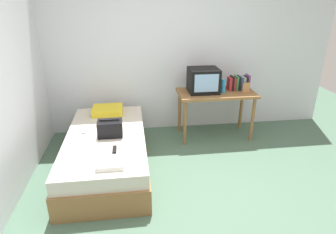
{
  "coord_description": "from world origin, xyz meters",
  "views": [
    {
      "loc": [
        -0.66,
        -2.52,
        2.08
      ],
      "look_at": [
        -0.2,
        0.98,
        0.59
      ],
      "focal_mm": 30.84,
      "sensor_mm": 36.0,
      "label": 1
    }
  ],
  "objects_px": {
    "tv": "(203,80)",
    "handbag": "(110,128)",
    "pillow": "(108,110)",
    "water_bottle": "(223,86)",
    "bed": "(107,151)",
    "magazine": "(88,146)",
    "desk": "(216,98)",
    "picture_frame": "(246,88)",
    "folded_towel": "(110,164)",
    "remote_silver": "(84,131)",
    "book_row": "(239,83)",
    "remote_dark": "(115,149)"
  },
  "relations": [
    {
      "from": "book_row",
      "to": "remote_dark",
      "type": "xyz_separation_m",
      "value": [
        -1.86,
        -1.2,
        -0.36
      ]
    },
    {
      "from": "bed",
      "to": "magazine",
      "type": "distance_m",
      "value": 0.42
    },
    {
      "from": "tv",
      "to": "magazine",
      "type": "distance_m",
      "value": 1.96
    },
    {
      "from": "desk",
      "to": "remote_silver",
      "type": "bearing_deg",
      "value": -162.83
    },
    {
      "from": "bed",
      "to": "remote_silver",
      "type": "bearing_deg",
      "value": 155.91
    },
    {
      "from": "bed",
      "to": "picture_frame",
      "type": "xyz_separation_m",
      "value": [
        2.06,
        0.62,
        0.58
      ]
    },
    {
      "from": "book_row",
      "to": "picture_frame",
      "type": "xyz_separation_m",
      "value": [
        0.06,
        -0.16,
        -0.03
      ]
    },
    {
      "from": "bed",
      "to": "book_row",
      "type": "xyz_separation_m",
      "value": [
        2.0,
        0.78,
        0.61
      ]
    },
    {
      "from": "desk",
      "to": "handbag",
      "type": "height_order",
      "value": "desk"
    },
    {
      "from": "book_row",
      "to": "pillow",
      "type": "height_order",
      "value": "book_row"
    },
    {
      "from": "water_bottle",
      "to": "pillow",
      "type": "bearing_deg",
      "value": 178.07
    },
    {
      "from": "tv",
      "to": "handbag",
      "type": "relative_size",
      "value": 1.47
    },
    {
      "from": "remote_dark",
      "to": "water_bottle",
      "type": "bearing_deg",
      "value": 34.36
    },
    {
      "from": "desk",
      "to": "handbag",
      "type": "distance_m",
      "value": 1.73
    },
    {
      "from": "bed",
      "to": "picture_frame",
      "type": "bearing_deg",
      "value": 16.87
    },
    {
      "from": "desk",
      "to": "folded_towel",
      "type": "distance_m",
      "value": 2.12
    },
    {
      "from": "handbag",
      "to": "book_row",
      "type": "bearing_deg",
      "value": 23.01
    },
    {
      "from": "handbag",
      "to": "magazine",
      "type": "xyz_separation_m",
      "value": [
        -0.25,
        -0.25,
        -0.1
      ]
    },
    {
      "from": "pillow",
      "to": "magazine",
      "type": "distance_m",
      "value": 1.02
    },
    {
      "from": "magazine",
      "to": "remote_silver",
      "type": "xyz_separation_m",
      "value": [
        -0.1,
        0.41,
        0.01
      ]
    },
    {
      "from": "water_bottle",
      "to": "folded_towel",
      "type": "xyz_separation_m",
      "value": [
        -1.61,
        -1.41,
        -0.35
      ]
    },
    {
      "from": "water_bottle",
      "to": "remote_silver",
      "type": "xyz_separation_m",
      "value": [
        -1.99,
        -0.54,
        -0.36
      ]
    },
    {
      "from": "pillow",
      "to": "handbag",
      "type": "bearing_deg",
      "value": -83.95
    },
    {
      "from": "folded_towel",
      "to": "pillow",
      "type": "bearing_deg",
      "value": 94.32
    },
    {
      "from": "folded_towel",
      "to": "handbag",
      "type": "bearing_deg",
      "value": 92.47
    },
    {
      "from": "desk",
      "to": "picture_frame",
      "type": "height_order",
      "value": "picture_frame"
    },
    {
      "from": "water_bottle",
      "to": "handbag",
      "type": "relative_size",
      "value": 0.68
    },
    {
      "from": "tv",
      "to": "book_row",
      "type": "bearing_deg",
      "value": 4.29
    },
    {
      "from": "water_bottle",
      "to": "remote_silver",
      "type": "relative_size",
      "value": 1.42
    },
    {
      "from": "picture_frame",
      "to": "pillow",
      "type": "xyz_separation_m",
      "value": [
        -2.07,
        0.1,
        -0.29
      ]
    },
    {
      "from": "desk",
      "to": "book_row",
      "type": "xyz_separation_m",
      "value": [
        0.36,
        0.07,
        0.2
      ]
    },
    {
      "from": "picture_frame",
      "to": "folded_towel",
      "type": "distance_m",
      "value": 2.41
    },
    {
      "from": "handbag",
      "to": "folded_towel",
      "type": "xyz_separation_m",
      "value": [
        0.03,
        -0.71,
        -0.07
      ]
    },
    {
      "from": "bed",
      "to": "water_bottle",
      "type": "relative_size",
      "value": 9.78
    },
    {
      "from": "tv",
      "to": "pillow",
      "type": "relative_size",
      "value": 1.01
    },
    {
      "from": "desk",
      "to": "remote_dark",
      "type": "xyz_separation_m",
      "value": [
        -1.5,
        -1.13,
        -0.16
      ]
    },
    {
      "from": "desk",
      "to": "handbag",
      "type": "bearing_deg",
      "value": -154.32
    },
    {
      "from": "desk",
      "to": "tv",
      "type": "height_order",
      "value": "tv"
    },
    {
      "from": "tv",
      "to": "magazine",
      "type": "relative_size",
      "value": 1.52
    },
    {
      "from": "desk",
      "to": "picture_frame",
      "type": "bearing_deg",
      "value": -11.81
    },
    {
      "from": "tv",
      "to": "handbag",
      "type": "xyz_separation_m",
      "value": [
        -1.36,
        -0.78,
        -0.35
      ]
    },
    {
      "from": "handbag",
      "to": "magazine",
      "type": "height_order",
      "value": "handbag"
    },
    {
      "from": "tv",
      "to": "water_bottle",
      "type": "bearing_deg",
      "value": -14.83
    },
    {
      "from": "water_bottle",
      "to": "folded_towel",
      "type": "bearing_deg",
      "value": -138.87
    },
    {
      "from": "desk",
      "to": "picture_frame",
      "type": "relative_size",
      "value": 7.82
    },
    {
      "from": "bed",
      "to": "pillow",
      "type": "distance_m",
      "value": 0.78
    },
    {
      "from": "tv",
      "to": "remote_silver",
      "type": "relative_size",
      "value": 3.06
    },
    {
      "from": "desk",
      "to": "folded_towel",
      "type": "bearing_deg",
      "value": -136.32
    },
    {
      "from": "remote_dark",
      "to": "folded_towel",
      "type": "xyz_separation_m",
      "value": [
        -0.03,
        -0.33,
        0.01
      ]
    },
    {
      "from": "desk",
      "to": "folded_towel",
      "type": "height_order",
      "value": "desk"
    }
  ]
}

